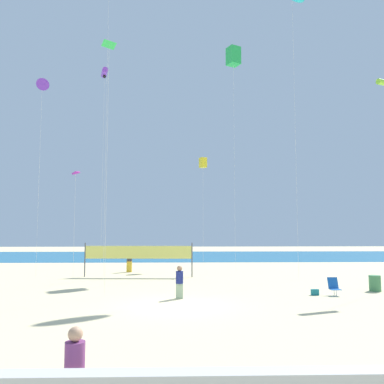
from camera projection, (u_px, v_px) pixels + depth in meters
The scene contains 16 objects.
ground_plane at pixel (176, 306), 17.87m from camera, with size 120.00×120.00×0.00m, color beige.
ocean_band at pixel (179, 256), 50.83m from camera, with size 120.00×20.00×0.01m, color #1E6B99.
mother_figure at pixel (74, 369), 7.35m from camera, with size 0.37×0.37×1.60m.
beachgoer_charcoal_shirt at pixel (129, 259), 31.98m from camera, with size 0.42×0.42×1.84m.
beachgoer_navy_shirt at pixel (179, 281), 19.81m from camera, with size 0.36×0.36×1.59m.
folding_beach_chair at pixel (334, 286), 20.78m from camera, with size 0.52×0.65×0.89m.
trash_barrel at pixel (375, 283), 22.13m from camera, with size 0.62×0.62×0.85m, color #3F7F4C.
volleyball_net at pixel (138, 254), 28.80m from camera, with size 7.70×0.43×2.40m.
beach_handbag at pixel (315, 292), 20.76m from camera, with size 0.38×0.19×0.30m, color #19727A.
kite_violet_tube at pixel (105, 73), 38.74m from camera, with size 0.95×1.65×18.56m.
kite_magenta_diamond at pixel (75, 174), 26.47m from camera, with size 0.68×0.69×7.25m.
kite_green_diamond at pixel (109, 46), 21.48m from camera, with size 0.89×0.90×13.35m.
kite_green_box at pixel (233, 56), 35.01m from camera, with size 1.30×1.30×19.03m.
kite_pink_diamond at pixel (108, 12), 28.90m from camera, with size 0.48×0.49×20.14m.
kite_yellow_box at pixel (203, 163), 36.65m from camera, with size 0.73×0.73×9.81m.
kite_violet_delta at pixel (42, 86), 29.80m from camera, with size 1.03×0.82×14.38m.
Camera 1 is at (0.20, -18.27, 3.38)m, focal length 37.96 mm.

